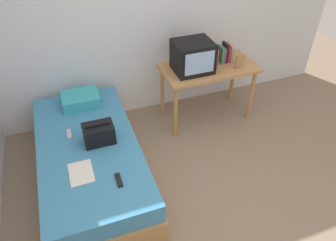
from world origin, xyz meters
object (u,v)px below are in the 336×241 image
Objects in this scene: book_row at (225,53)px; pillow at (81,99)px; bed at (91,162)px; tv at (193,57)px; picture_frame at (240,62)px; water_bottle at (215,59)px; remote_dark at (119,180)px; desk at (208,73)px; handbag at (99,134)px; magazine at (81,173)px; remote_silver at (69,134)px.

pillow is at bearing 178.25° from book_row.
bed is 4.55× the size of tv.
tv is 1.06× the size of pillow.
tv is 2.66× the size of picture_frame.
book_row is 1.45× the size of picture_frame.
water_bottle is 0.22m from book_row.
picture_frame is 2.05m from remote_dark.
picture_frame is 1.06× the size of remote_dark.
pillow is (-1.55, 0.12, -0.10)m from desk.
book_row is 0.80× the size of handbag.
picture_frame is at bearing -68.84° from book_row.
tv is at bearing -175.66° from desk.
tv is at bearing 23.01° from bed.
pillow is at bearing 174.00° from water_bottle.
tv is at bearing 172.93° from water_bottle.
tv reaches higher than pillow.
magazine is at bearing -106.62° from bed.
book_row is at bearing 13.00° from remote_silver.
magazine is (-2.04, -0.81, -0.34)m from picture_frame.
remote_silver is at bearing 126.74° from bed.
water_bottle is 1.88m from remote_dark.
picture_frame is 0.40× the size of pillow.
picture_frame reaches higher than magazine.
water_bottle reaches higher than picture_frame.
handbag reaches higher than magazine.
pillow reaches higher than bed.
pillow reaches higher than remote_dark.
pillow is 2.89× the size of remote_silver.
bed is at bearing -167.03° from picture_frame.
pillow is (-1.33, 0.13, -0.37)m from tv.
handbag is at bearing -166.04° from picture_frame.
picture_frame is 1.15× the size of remote_silver.
bed is at bearing -159.44° from desk.
bed is 2.06m from book_row.
remote_silver is (-0.34, 0.78, 0.00)m from remote_dark.
water_bottle is 0.77× the size of handbag.
picture_frame is at bearing 6.67° from remote_silver.
water_bottle is at bearing -6.00° from pillow.
remote_silver is at bearing 94.02° from magazine.
bed is 2.07m from picture_frame.
remote_silver is at bearing 143.90° from handbag.
water_bottle is 0.56× the size of pillow.
tv reaches higher than desk.
bed is 1.72× the size of desk.
desk is 2.64× the size of tv.
remote_dark is 0.85m from remote_silver.
water_bottle is (0.05, -0.05, 0.21)m from desk.
magazine is at bearing -152.19° from book_row.
picture_frame is at bearing -25.26° from desk.
handbag is at bearing -154.77° from tv.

